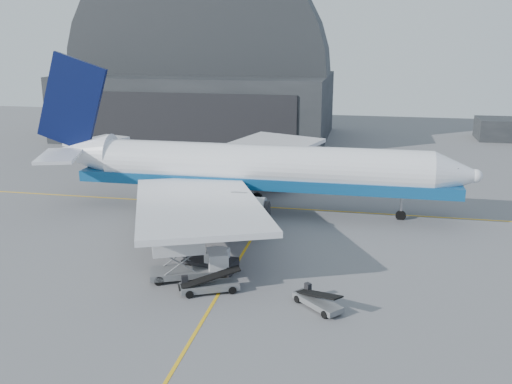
% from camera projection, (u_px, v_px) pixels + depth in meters
% --- Properties ---
extents(ground, '(200.00, 200.00, 0.00)m').
position_uv_depth(ground, '(229.00, 277.00, 47.42)').
color(ground, '#565659').
rests_on(ground, ground).
extents(taxi_lines, '(80.00, 42.12, 0.02)m').
position_uv_depth(taxi_lines, '(258.00, 228.00, 59.38)').
color(taxi_lines, gold).
rests_on(taxi_lines, ground).
extents(hangar, '(50.00, 28.30, 28.00)m').
position_uv_depth(hangar, '(199.00, 87.00, 110.36)').
color(hangar, black).
rests_on(hangar, ground).
extents(airliner, '(50.51, 48.98, 17.73)m').
position_uv_depth(airliner, '(246.00, 168.00, 63.90)').
color(airliner, white).
rests_on(airliner, ground).
extents(catering_truck, '(6.78, 4.64, 4.38)m').
position_uv_depth(catering_truck, '(185.00, 253.00, 46.65)').
color(catering_truck, slate).
rests_on(catering_truck, ground).
extents(pushback_tug, '(4.69, 3.17, 2.02)m').
position_uv_depth(pushback_tug, '(212.00, 263.00, 48.31)').
color(pushback_tug, black).
rests_on(pushback_tug, ground).
extents(belt_loader_a, '(4.87, 3.31, 1.86)m').
position_uv_depth(belt_loader_a, '(209.00, 285.00, 44.48)').
color(belt_loader_a, slate).
rests_on(belt_loader_a, ground).
extents(belt_loader_b, '(4.01, 3.86, 1.69)m').
position_uv_depth(belt_loader_b, '(317.00, 301.00, 41.98)').
color(belt_loader_b, slate).
rests_on(belt_loader_b, ground).
extents(traffic_cone, '(0.33, 0.33, 0.48)m').
position_uv_depth(traffic_cone, '(198.00, 263.00, 49.57)').
color(traffic_cone, '#F33B07').
rests_on(traffic_cone, ground).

